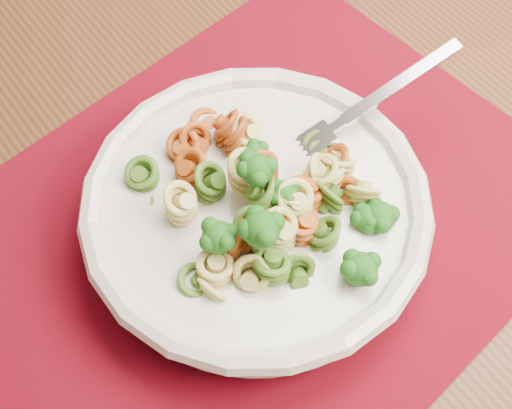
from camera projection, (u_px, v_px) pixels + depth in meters
name	position (u px, v px, depth m)	size (l,w,h in m)	color
dining_table	(237.00, 157.00, 0.73)	(1.64, 1.19, 0.75)	#522E17
placemat	(251.00, 229.00, 0.58)	(0.50, 0.39, 0.00)	#610412
pasta_bowl	(256.00, 211.00, 0.55)	(0.27, 0.27, 0.05)	beige
pasta_broccoli_heap	(256.00, 200.00, 0.54)	(0.23, 0.23, 0.06)	tan
fork	(318.00, 138.00, 0.57)	(0.19, 0.02, 0.01)	silver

